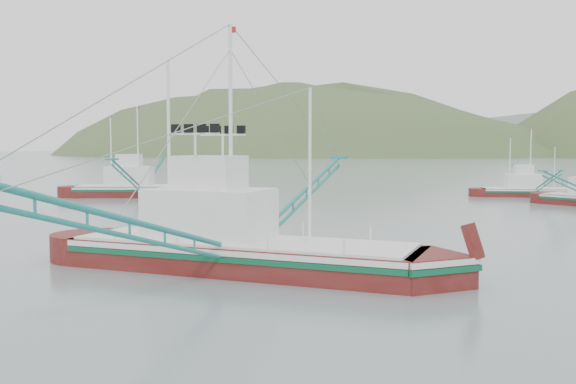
% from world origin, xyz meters
% --- Properties ---
extents(ground, '(1200.00, 1200.00, 0.00)m').
position_xyz_m(ground, '(0.00, 0.00, 0.00)').
color(ground, slate).
rests_on(ground, ground).
extents(main_boat, '(17.57, 31.14, 12.63)m').
position_xyz_m(main_boat, '(1.47, -2.36, 1.83)').
color(main_boat, '#4E0F0D').
rests_on(main_boat, ground).
extents(bg_boat_left, '(17.74, 26.56, 11.52)m').
position_xyz_m(bg_boat_left, '(-31.94, 30.93, 2.39)').
color(bg_boat_left, '#4E0F0D').
rests_on(bg_boat_left, ground).
extents(bg_boat_far, '(12.11, 20.53, 8.62)m').
position_xyz_m(bg_boat_far, '(9.11, 52.02, 1.70)').
color(bg_boat_far, '#4E0F0D').
rests_on(bg_boat_far, ground).
extents(headland_left, '(448.00, 308.00, 210.00)m').
position_xyz_m(headland_left, '(-180.00, 360.00, 0.00)').
color(headland_left, '#3D512A').
rests_on(headland_left, ground).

